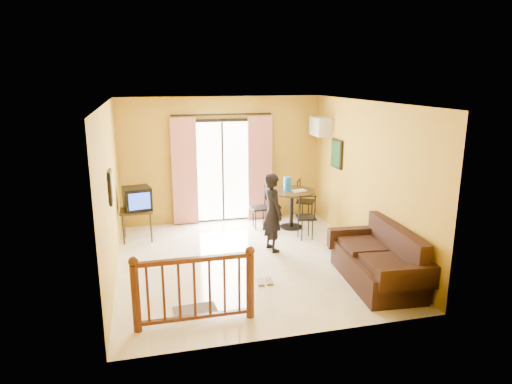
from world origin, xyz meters
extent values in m
plane|color=beige|center=(0.00, 0.00, 0.00)|extent=(5.00, 5.00, 0.00)
plane|color=white|center=(0.00, 0.00, 2.80)|extent=(5.00, 5.00, 0.00)
plane|color=#B78C23|center=(0.00, 2.50, 1.40)|extent=(4.50, 0.00, 4.50)
plane|color=#B78C23|center=(0.00, -2.50, 1.40)|extent=(4.50, 0.00, 4.50)
plane|color=#B78C23|center=(-2.25, 0.00, 1.40)|extent=(0.00, 5.00, 5.00)
plane|color=#B78C23|center=(2.25, 0.00, 1.40)|extent=(0.00, 5.00, 5.00)
cube|color=black|center=(0.00, 2.48, 1.15)|extent=(1.34, 0.03, 2.34)
cube|color=white|center=(0.00, 2.45, 1.15)|extent=(1.20, 0.04, 2.20)
cube|color=black|center=(0.00, 2.43, 1.15)|extent=(0.04, 0.02, 2.20)
cube|color=beige|center=(-0.85, 2.40, 1.20)|extent=(0.55, 0.08, 2.35)
cube|color=beige|center=(0.85, 2.40, 1.20)|extent=(0.55, 0.08, 2.35)
cylinder|color=black|center=(0.00, 2.40, 2.42)|extent=(2.20, 0.04, 0.04)
cube|color=black|center=(-1.90, 1.63, 0.61)|extent=(0.64, 0.53, 0.04)
cylinder|color=black|center=(-2.16, 1.42, 0.31)|extent=(0.04, 0.04, 0.61)
cylinder|color=black|center=(-1.64, 1.42, 0.31)|extent=(0.04, 0.04, 0.61)
cylinder|color=black|center=(-2.16, 1.84, 0.31)|extent=(0.04, 0.04, 0.61)
cylinder|color=black|center=(-1.64, 1.84, 0.31)|extent=(0.04, 0.04, 0.61)
cube|color=black|center=(-1.87, 1.63, 0.86)|extent=(0.59, 0.55, 0.46)
cube|color=blue|center=(-1.82, 1.40, 0.86)|extent=(0.40, 0.09, 0.33)
cube|color=black|center=(-2.22, -0.20, 1.55)|extent=(0.04, 0.42, 0.52)
cube|color=#605B52|center=(-2.19, -0.20, 1.55)|extent=(0.01, 0.34, 0.44)
cylinder|color=black|center=(1.36, 1.62, 0.82)|extent=(1.01, 1.01, 0.04)
cylinder|color=black|center=(1.36, 1.62, 0.41)|extent=(0.08, 0.08, 0.82)
cylinder|color=black|center=(1.36, 1.62, 0.01)|extent=(0.49, 0.49, 0.03)
cylinder|color=blue|center=(1.25, 1.61, 0.99)|extent=(0.16, 0.16, 0.30)
cube|color=beige|center=(1.49, 1.52, 0.85)|extent=(0.31, 0.23, 0.02)
cube|color=silver|center=(2.10, 1.95, 2.15)|extent=(0.30, 0.60, 0.40)
cube|color=gray|center=(1.95, 1.95, 2.15)|extent=(0.02, 0.56, 0.36)
cube|color=black|center=(2.22, 1.30, 1.65)|extent=(0.04, 0.50, 0.60)
cube|color=black|center=(2.19, 1.30, 1.65)|extent=(0.01, 0.42, 0.52)
cube|color=black|center=(1.85, -0.16, 0.35)|extent=(0.46, 0.83, 0.04)
cube|color=black|center=(1.85, -0.16, 0.11)|extent=(0.42, 0.79, 0.03)
cube|color=black|center=(1.67, -0.53, 0.18)|extent=(0.05, 0.05, 0.35)
cube|color=black|center=(2.03, -0.53, 0.18)|extent=(0.05, 0.05, 0.35)
cube|color=black|center=(1.67, 0.21, 0.18)|extent=(0.05, 0.05, 0.35)
cube|color=black|center=(2.03, 0.21, 0.18)|extent=(0.05, 0.05, 0.35)
imported|color=brown|center=(1.85, 0.05, 0.40)|extent=(0.27, 0.27, 0.07)
cube|color=black|center=(1.80, -1.33, 0.22)|extent=(1.03, 1.84, 0.45)
cube|color=black|center=(2.13, -1.33, 0.61)|extent=(0.34, 1.79, 0.61)
cube|color=black|center=(1.80, -2.20, 0.47)|extent=(0.90, 0.25, 0.33)
cube|color=black|center=(1.80, -0.46, 0.47)|extent=(0.90, 0.25, 0.33)
cube|color=black|center=(1.74, -1.72, 0.48)|extent=(0.67, 0.77, 0.11)
cube|color=black|center=(1.74, -0.94, 0.48)|extent=(0.67, 0.77, 0.11)
imported|color=black|center=(0.58, 0.43, 0.75)|extent=(0.47, 0.61, 1.49)
cylinder|color=#471E0F|center=(-1.90, -1.90, 0.46)|extent=(0.11, 0.11, 0.92)
cylinder|color=#471E0F|center=(-0.40, -1.90, 0.46)|extent=(0.11, 0.11, 0.92)
sphere|color=#471E0F|center=(-1.90, -1.90, 0.97)|extent=(0.13, 0.13, 0.13)
sphere|color=#471E0F|center=(-0.40, -1.90, 0.97)|extent=(0.13, 0.13, 0.13)
cube|color=#471E0F|center=(-1.15, -1.90, 0.92)|extent=(1.55, 0.08, 0.06)
cube|color=#471E0F|center=(-1.15, -1.90, 0.10)|extent=(1.55, 0.06, 0.05)
cube|color=#504640|center=(-1.11, -1.57, 0.01)|extent=(0.62, 0.44, 0.02)
cube|color=brown|center=(0.01, -0.92, 0.01)|extent=(0.14, 0.26, 0.03)
cube|color=brown|center=(0.15, -0.92, 0.01)|extent=(0.14, 0.26, 0.03)
camera|label=1|loc=(-1.70, -7.42, 3.21)|focal=32.00mm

